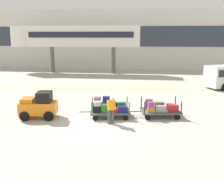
{
  "coord_description": "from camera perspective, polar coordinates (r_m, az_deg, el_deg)",
  "views": [
    {
      "loc": [
        2.47,
        -13.3,
        4.78
      ],
      "look_at": [
        0.33,
        3.35,
        1.33
      ],
      "focal_mm": 42.32,
      "sensor_mm": 36.0,
      "label": 1
    }
  ],
  "objects": [
    {
      "name": "jet_bridge",
      "position": [
        34.71,
        -9.26,
        11.2
      ],
      "size": [
        16.74,
        3.0,
        5.96
      ],
      "color": "silver",
      "rests_on": "ground_plane"
    },
    {
      "name": "apron_lead_line",
      "position": [
        24.0,
        -2.79,
        0.13
      ],
      "size": [
        20.7,
        1.91,
        0.01
      ],
      "primitive_type": "cube",
      "rotation": [
        0.0,
        0.0,
        0.08
      ],
      "color": "yellow",
      "rests_on": "ground_plane"
    },
    {
      "name": "terminal_building",
      "position": [
        39.37,
        3.79,
        10.78
      ],
      "size": [
        61.68,
        2.51,
        8.43
      ],
      "color": "beige",
      "rests_on": "ground_plane"
    },
    {
      "name": "baggage_cart_middle",
      "position": [
        15.99,
        10.29,
        -4.08
      ],
      "size": [
        3.08,
        1.76,
        1.1
      ],
      "color": "#4C4C4F",
      "rests_on": "ground_plane"
    },
    {
      "name": "baggage_tug",
      "position": [
        16.01,
        -15.5,
        -3.38
      ],
      "size": [
        2.25,
        1.52,
        1.58
      ],
      "color": "orange",
      "rests_on": "ground_plane"
    },
    {
      "name": "ground_plane",
      "position": [
        14.35,
        -3.05,
        -7.85
      ],
      "size": [
        120.0,
        120.0,
        0.0
      ],
      "primitive_type": "plane",
      "color": "#B2ADA0"
    },
    {
      "name": "baggage_cart_lead",
      "position": [
        15.62,
        -0.77,
        -4.04
      ],
      "size": [
        3.08,
        1.76,
        1.21
      ],
      "color": "#4C4C4F",
      "rests_on": "ground_plane"
    },
    {
      "name": "baggage_handler",
      "position": [
        14.36,
        -0.18,
        -4.19
      ],
      "size": [
        0.54,
        0.55,
        1.56
      ],
      "color": "#4C4C4C",
      "rests_on": "ground_plane"
    }
  ]
}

